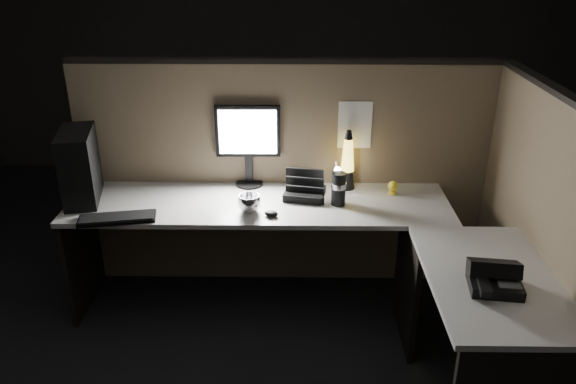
{
  "coord_description": "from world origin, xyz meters",
  "views": [
    {
      "loc": [
        0.07,
        -2.46,
        2.18
      ],
      "look_at": [
        0.03,
        0.35,
        0.91
      ],
      "focal_mm": 35.0,
      "sensor_mm": 36.0,
      "label": 1
    }
  ],
  "objects_px": {
    "keyboard": "(117,218)",
    "desk_phone": "(494,277)",
    "pc_tower": "(80,166)",
    "lava_lamp": "(347,165)",
    "monitor": "(248,138)"
  },
  "relations": [
    {
      "from": "keyboard",
      "to": "desk_phone",
      "type": "xyz_separation_m",
      "value": [
        1.91,
        -0.64,
        0.04
      ]
    },
    {
      "from": "pc_tower",
      "to": "lava_lamp",
      "type": "xyz_separation_m",
      "value": [
        1.62,
        0.18,
        -0.06
      ]
    },
    {
      "from": "lava_lamp",
      "to": "monitor",
      "type": "bearing_deg",
      "value": 174.85
    },
    {
      "from": "monitor",
      "to": "pc_tower",
      "type": "bearing_deg",
      "value": -167.12
    },
    {
      "from": "lava_lamp",
      "to": "desk_phone",
      "type": "distance_m",
      "value": 1.26
    },
    {
      "from": "pc_tower",
      "to": "lava_lamp",
      "type": "relative_size",
      "value": 1.12
    },
    {
      "from": "lava_lamp",
      "to": "desk_phone",
      "type": "relative_size",
      "value": 1.5
    },
    {
      "from": "keyboard",
      "to": "desk_phone",
      "type": "height_order",
      "value": "desk_phone"
    },
    {
      "from": "pc_tower",
      "to": "keyboard",
      "type": "distance_m",
      "value": 0.45
    },
    {
      "from": "pc_tower",
      "to": "keyboard",
      "type": "relative_size",
      "value": 1.01
    },
    {
      "from": "monitor",
      "to": "keyboard",
      "type": "height_order",
      "value": "monitor"
    },
    {
      "from": "lava_lamp",
      "to": "pc_tower",
      "type": "bearing_deg",
      "value": -173.5
    },
    {
      "from": "keyboard",
      "to": "lava_lamp",
      "type": "bearing_deg",
      "value": 9.24
    },
    {
      "from": "pc_tower",
      "to": "monitor",
      "type": "xyz_separation_m",
      "value": [
        0.99,
        0.24,
        0.1
      ]
    },
    {
      "from": "monitor",
      "to": "lava_lamp",
      "type": "height_order",
      "value": "monitor"
    }
  ]
}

